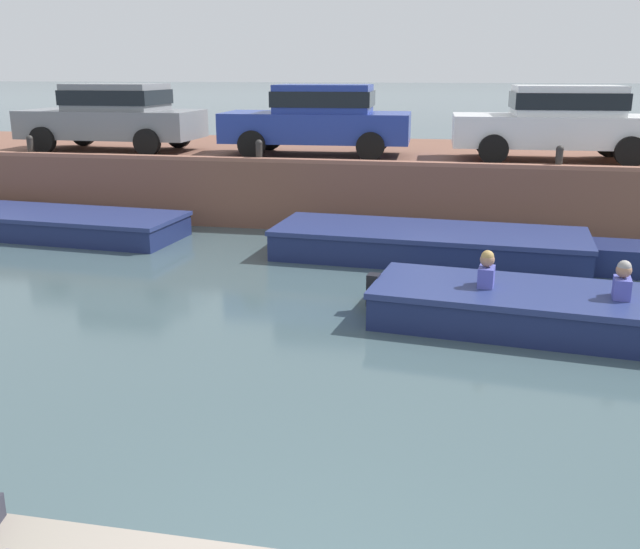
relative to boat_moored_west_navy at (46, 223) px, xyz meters
The scene contains 12 objects.
ground_plane 8.66m from the boat_moored_west_navy, 29.28° to the right, with size 400.00×400.00×0.00m, color #3D5156.
far_quay_wall 8.76m from the boat_moored_west_navy, 30.34° to the left, with size 60.00×6.00×1.41m, color brown.
far_wall_coping 7.80m from the boat_moored_west_navy, 11.53° to the left, with size 60.00×0.24×0.08m, color #925F4C.
boat_moored_west_navy is the anchor object (origin of this frame).
boat_moored_central_navy 8.04m from the boat_moored_west_navy, ahead, with size 6.61×2.23×0.54m.
motorboat_passing 10.53m from the boat_moored_west_navy, 21.06° to the right, with size 5.87×2.17×1.00m.
car_leftmost_grey 3.59m from the boat_moored_west_navy, 86.92° to the left, with size 4.17×2.00×1.54m.
car_left_inner_blue 6.23m from the boat_moored_west_navy, 30.21° to the left, with size 4.20×2.07×1.54m.
car_centre_white 10.82m from the boat_moored_west_navy, 16.21° to the left, with size 4.30×2.03×1.54m.
mooring_bollard_west 2.52m from the boat_moored_west_navy, 126.97° to the left, with size 0.15×0.15×0.45m.
mooring_bollard_mid 4.62m from the boat_moored_west_navy, 22.34° to the left, with size 0.15×0.15×0.45m.
mooring_bollard_east 10.34m from the boat_moored_west_navy, ahead, with size 0.15×0.15×0.45m.
Camera 1 is at (0.74, -2.98, 3.24)m, focal length 40.00 mm.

